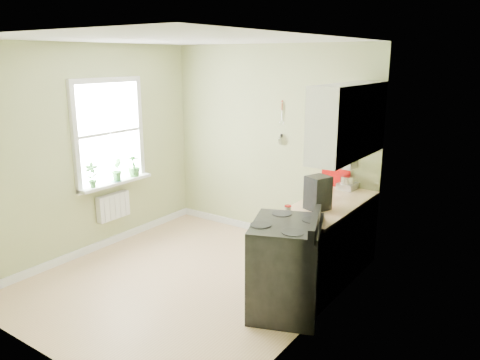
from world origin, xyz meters
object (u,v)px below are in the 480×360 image
Objects in this scene: stove at (286,267)px; stand_mixer at (350,175)px; kettle at (317,188)px; coffee_maker at (318,194)px.

stand_mixer is (-0.05, 1.69, 0.60)m from stove.
kettle reaches higher than stove.
kettle is (-0.18, -0.57, -0.07)m from stand_mixer.
kettle is 0.56× the size of coffee_maker.
coffee_maker is (0.22, -0.43, 0.07)m from kettle.
stand_mixer is 1.98× the size of kettle.
stand_mixer is at bearing 72.44° from kettle.
stove is at bearing -78.46° from kettle.
kettle is 0.49m from coffee_maker.
kettle is at bearing 116.65° from coffee_maker.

